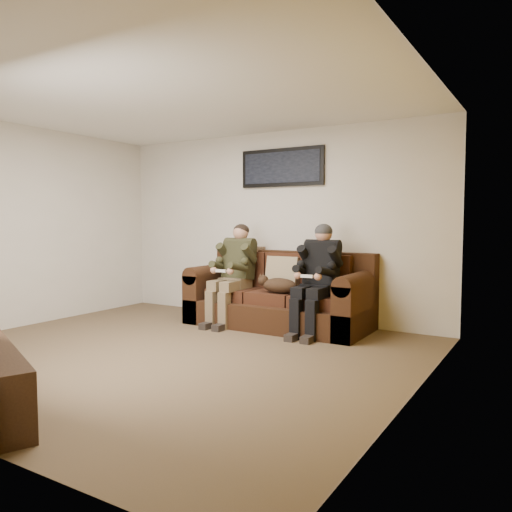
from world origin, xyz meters
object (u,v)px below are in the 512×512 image
Objects in this scene: cat at (278,285)px; framed_poster at (282,167)px; person_left at (234,267)px; sofa at (281,298)px; person_right at (318,272)px.

framed_poster reaches higher than cat.
cat is at bearing -7.02° from person_left.
sofa is at bearing 18.03° from person_left.
person_right reaches higher than sofa.
person_left is at bearing -179.98° from person_right.
person_left is 0.75m from cat.
framed_poster is at bearing 54.95° from person_left.
sofa is 0.37m from cat.
sofa is 1.88× the size of framed_poster.
person_right is at bearing -35.68° from framed_poster.
person_right is at bearing -18.00° from sofa.
sofa is 1.77× the size of person_left.
person_right is at bearing 10.27° from cat.
sofa is 1.76× the size of person_right.
framed_poster is at bearing 115.17° from cat.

